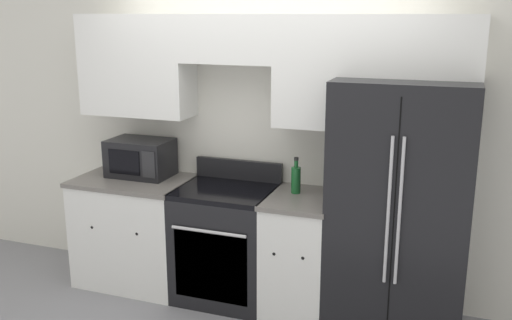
{
  "coord_description": "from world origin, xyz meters",
  "views": [
    {
      "loc": [
        1.39,
        -3.55,
        2.22
      ],
      "look_at": [
        0.0,
        0.31,
        1.16
      ],
      "focal_mm": 40.0,
      "sensor_mm": 36.0,
      "label": 1
    }
  ],
  "objects_px": {
    "microwave": "(141,158)",
    "oven_range": "(226,243)",
    "bottle": "(296,179)",
    "refrigerator": "(400,207)"
  },
  "relations": [
    {
      "from": "oven_range",
      "to": "bottle",
      "type": "relative_size",
      "value": 3.89
    },
    {
      "from": "refrigerator",
      "to": "microwave",
      "type": "xyz_separation_m",
      "value": [
        -2.11,
        0.05,
        0.16
      ]
    },
    {
      "from": "oven_range",
      "to": "refrigerator",
      "type": "distance_m",
      "value": 1.38
    },
    {
      "from": "oven_range",
      "to": "refrigerator",
      "type": "height_order",
      "value": "refrigerator"
    },
    {
      "from": "oven_range",
      "to": "bottle",
      "type": "bearing_deg",
      "value": 8.82
    },
    {
      "from": "oven_range",
      "to": "refrigerator",
      "type": "xyz_separation_m",
      "value": [
        1.31,
        0.05,
        0.44
      ]
    },
    {
      "from": "oven_range",
      "to": "refrigerator",
      "type": "relative_size",
      "value": 0.59
    },
    {
      "from": "microwave",
      "to": "oven_range",
      "type": "bearing_deg",
      "value": -7.32
    },
    {
      "from": "microwave",
      "to": "bottle",
      "type": "xyz_separation_m",
      "value": [
        1.34,
        -0.02,
        -0.04
      ]
    },
    {
      "from": "microwave",
      "to": "refrigerator",
      "type": "bearing_deg",
      "value": -1.49
    }
  ]
}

